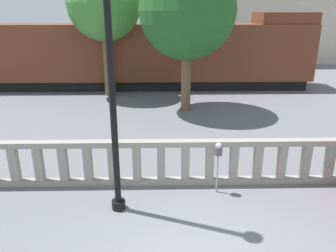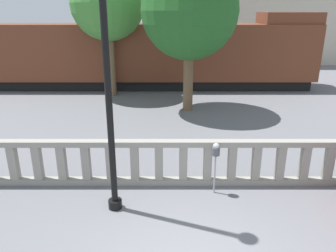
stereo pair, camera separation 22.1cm
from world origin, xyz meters
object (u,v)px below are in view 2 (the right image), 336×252
at_px(parking_meter, 217,153).
at_px(tree_left, 191,11).
at_px(tree_right, 109,4).
at_px(train_near, 102,55).
at_px(lamppost, 105,24).

relative_size(parking_meter, tree_left, 0.21).
relative_size(tree_left, tree_right, 0.98).
bearing_deg(parking_meter, tree_right, 112.45).
xyz_separation_m(train_near, tree_left, (4.64, -4.63, 2.33)).
distance_m(parking_meter, tree_left, 7.68).
height_order(lamppost, parking_meter, lamppost).
bearing_deg(lamppost, train_near, 101.84).
relative_size(train_near, tree_right, 3.81).
bearing_deg(train_near, parking_meter, -67.19).
relative_size(lamppost, train_near, 0.29).
bearing_deg(lamppost, parking_meter, 16.02).
bearing_deg(tree_left, train_near, 135.09).
relative_size(lamppost, tree_left, 1.12).
relative_size(lamppost, parking_meter, 5.33).
bearing_deg(tree_left, lamppost, -105.06).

